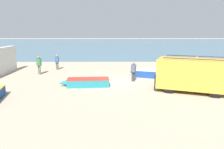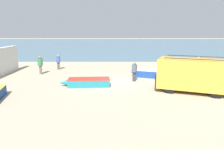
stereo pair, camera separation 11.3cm
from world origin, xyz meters
The scene contains 9 objects.
ground_plane centered at (0.00, 0.00, 0.00)m, with size 200.00×200.00×0.00m, color tan.
sea_water centered at (0.00, 52.00, 0.00)m, with size 120.00×80.00×0.01m, color #477084.
parked_van centered at (4.97, -2.62, 1.25)m, with size 5.21×3.75×2.41m.
fishing_rowboat_0 centered at (3.21, 2.34, 0.33)m, with size 4.09×2.71×0.65m.
fishing_rowboat_2 centered at (-2.49, -1.01, 0.29)m, with size 3.88×1.52×0.58m.
fisherman_0 centered at (-6.40, 6.14, 0.97)m, with size 0.42×0.42×1.62m.
fisherman_1 centered at (8.05, 4.42, 0.99)m, with size 0.43×0.43×1.65m.
fisherman_2 centered at (-7.51, 3.56, 1.06)m, with size 0.47×0.47×1.78m.
fisherman_3 centered at (1.26, 0.54, 0.98)m, with size 0.43×0.43×1.64m.
Camera 2 is at (-0.59, -17.23, 4.20)m, focal length 35.00 mm.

